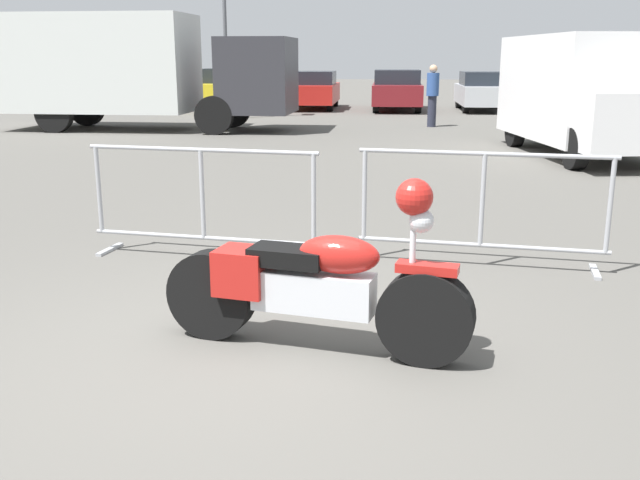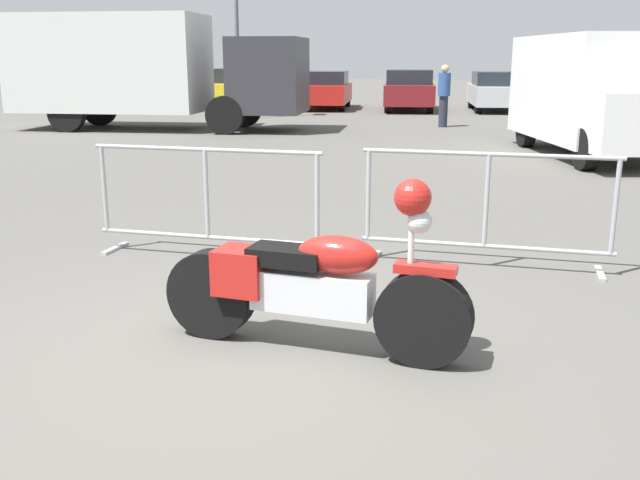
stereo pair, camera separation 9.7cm
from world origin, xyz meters
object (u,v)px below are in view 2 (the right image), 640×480
object	(u,v)px
delivery_van	(596,92)
parked_car_black	(86,89)
box_truck	(143,67)
parked_car_yellow	(242,89)
parked_car_blue	(165,88)
crowd_barrier_near	(207,201)
parked_car_maroon	(409,90)
crowd_barrier_far	(486,208)
pedestrian	(444,93)
parked_car_silver	(495,91)
parked_car_red	(326,90)
motorcycle	(312,284)

from	to	relation	value
delivery_van	parked_car_black	xyz separation A→B (m)	(-15.97, 11.95, -0.54)
box_truck	parked_car_yellow	distance (m)	7.88
delivery_van	parked_car_blue	distance (m)	17.68
crowd_barrier_near	parked_car_blue	world-z (taller)	parked_car_blue
parked_car_black	crowd_barrier_near	bearing A→B (deg)	-153.20
delivery_van	parked_car_maroon	bearing A→B (deg)	-172.07
crowd_barrier_far	parked_car_maroon	bearing A→B (deg)	92.38
parked_car_yellow	pedestrian	distance (m)	9.42
delivery_van	parked_car_maroon	distance (m)	12.50
parked_car_silver	parked_car_red	bearing A→B (deg)	86.01
crowd_barrier_near	parked_car_black	world-z (taller)	parked_car_black
box_truck	parked_car_maroon	xyz separation A→B (m)	(6.98, 7.95, -0.90)
parked_car_red	parked_car_maroon	distance (m)	3.11
parked_car_black	parked_car_maroon	bearing A→B (deg)	-90.89
parked_car_black	parked_car_silver	distance (m)	15.39
parked_car_yellow	parked_car_red	distance (m)	3.14
crowd_barrier_far	delivery_van	size ratio (longest dim) A/B	0.43
parked_car_red	parked_car_maroon	size ratio (longest dim) A/B	0.95
crowd_barrier_near	pedestrian	bearing A→B (deg)	78.58
box_truck	delivery_van	size ratio (longest dim) A/B	1.47
box_truck	crowd_barrier_far	bearing A→B (deg)	-56.42
parked_car_yellow	parked_car_silver	bearing A→B (deg)	-89.18
parked_car_black	pedestrian	world-z (taller)	pedestrian
motorcycle	parked_car_yellow	bearing A→B (deg)	116.23
parked_car_blue	parked_car_red	size ratio (longest dim) A/B	1.07
delivery_van	parked_car_black	size ratio (longest dim) A/B	1.28
motorcycle	box_truck	world-z (taller)	box_truck
crowd_barrier_near	parked_car_black	distance (m)	22.67
motorcycle	pedestrian	bearing A→B (deg)	96.47
parked_car_blue	parked_car_silver	world-z (taller)	parked_car_blue
parked_car_black	parked_car_yellow	xyz separation A→B (m)	(6.16, -0.16, 0.05)
parked_car_blue	parked_car_maroon	distance (m)	9.24
parked_car_silver	parked_car_maroon	bearing A→B (deg)	91.24
pedestrian	parked_car_red	bearing A→B (deg)	-73.41
box_truck	delivery_van	xyz separation A→B (m)	(10.63, -4.00, -0.39)
delivery_van	parked_car_red	world-z (taller)	delivery_van
parked_car_maroon	pedestrian	distance (m)	6.36
crowd_barrier_far	pedestrian	world-z (taller)	pedestrian
parked_car_blue	parked_car_silver	distance (m)	12.31
crowd_barrier_near	parked_car_maroon	size ratio (longest dim) A/B	0.53
motorcycle	parked_car_blue	size ratio (longest dim) A/B	0.48
crowd_barrier_far	box_truck	size ratio (longest dim) A/B	0.29
box_truck	parked_car_red	bearing A→B (deg)	65.88
motorcycle	crowd_barrier_far	size ratio (longest dim) A/B	0.92
parked_car_black	pedestrian	size ratio (longest dim) A/B	2.43
crowd_barrier_near	parked_car_yellow	distance (m)	20.38
motorcycle	box_truck	size ratio (longest dim) A/B	0.27
delivery_van	parked_car_maroon	xyz separation A→B (m)	(-3.65, 11.95, -0.51)
box_truck	pedestrian	xyz separation A→B (m)	(7.97, 1.67, -0.72)
parked_car_blue	pedestrian	distance (m)	12.08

